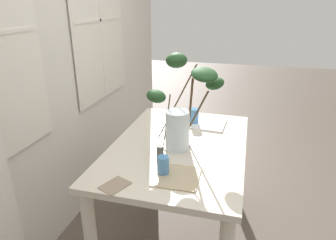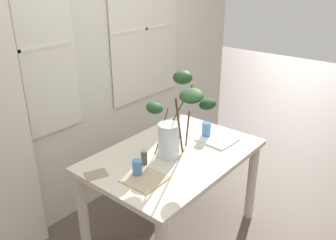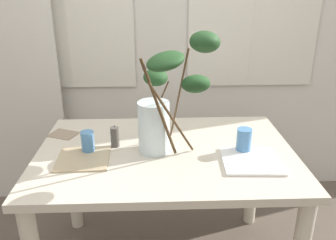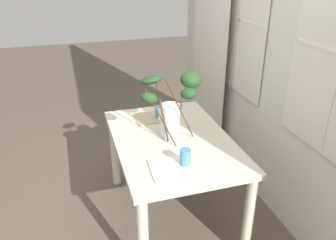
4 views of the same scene
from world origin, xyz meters
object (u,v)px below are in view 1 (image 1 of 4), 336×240
Objects in this scene: vase_with_branches at (181,108)px; drinking_glass_blue_left at (164,166)px; drinking_glass_blue_right at (194,116)px; pillar_candle at (160,154)px; plate_square_left at (177,177)px; plate_square_right at (208,124)px; dining_table at (179,160)px.

vase_with_branches is 0.45m from drinking_glass_blue_left.
drinking_glass_blue_right is 1.05× the size of pillar_candle.
plate_square_right is (0.82, -0.06, 0.00)m from plate_square_left.
pillar_candle reaches higher than drinking_glass_blue_left.
vase_with_branches is at bearing -1.13° from drinking_glass_blue_left.
drinking_glass_blue_right reaches higher than plate_square_left.
plate_square_left is at bearing -168.68° from dining_table.
vase_with_branches is at bearing 176.71° from drinking_glass_blue_right.
drinking_glass_blue_right is (0.80, -0.03, 0.01)m from drinking_glass_blue_left.
pillar_candle is (-0.27, 0.06, 0.18)m from dining_table.
plate_square_right is at bearing -16.48° from pillar_candle.
plate_square_right is at bearing -17.88° from vase_with_branches.
dining_table is at bearing 161.02° from plate_square_right.
drinking_glass_blue_right is (0.40, -0.03, 0.19)m from dining_table.
plate_square_left is 0.82m from plate_square_right.
vase_with_branches reaches higher than plate_square_right.
drinking_glass_blue_left is 0.15m from pillar_candle.
vase_with_branches is 4.78× the size of drinking_glass_blue_right.
plate_square_left is at bearing -176.44° from drinking_glass_blue_right.
dining_table is 0.44m from plate_square_left.
drinking_glass_blue_left is at bearing 81.06° from plate_square_left.
dining_table is 2.18× the size of vase_with_branches.
vase_with_branches is 0.51m from plate_square_right.
pillar_candle is (-0.27, 0.07, -0.22)m from vase_with_branches.
drinking_glass_blue_left is (-0.40, 0.01, -0.21)m from vase_with_branches.
drinking_glass_blue_right is 0.81m from plate_square_left.
drinking_glass_blue_left is 0.45× the size of plate_square_left.
vase_with_branches is at bearing -14.29° from pillar_candle.
pillar_candle is at bearing 165.71° from vase_with_branches.
dining_table is 10.42× the size of drinking_glass_blue_right.
pillar_candle reaches higher than plate_square_right.
plate_square_right is at bearing -4.11° from plate_square_left.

